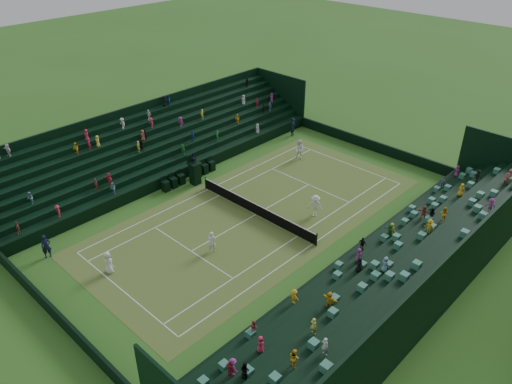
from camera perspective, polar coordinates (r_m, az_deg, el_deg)
ground at (r=38.08m, az=-0.00°, el=-2.60°), size 160.00×160.00×0.00m
court_surface at (r=38.07m, az=-0.00°, el=-2.59°), size 12.97×26.77×0.01m
perimeter_wall_north at (r=49.13m, az=12.98°, el=5.27°), size 17.17×0.20×1.00m
perimeter_wall_south at (r=30.81m, az=-21.51°, el=-13.32°), size 17.17×0.20×1.00m
perimeter_wall_east at (r=33.56m, az=10.60°, el=-7.30°), size 0.20×31.77×1.00m
perimeter_wall_west at (r=43.32m, az=-8.14°, el=2.22°), size 0.20×31.77×1.00m
north_grandstand at (r=31.44m, az=17.11°, el=-8.83°), size 6.60×32.00×4.90m
south_grandstand at (r=45.91m, az=-11.53°, el=5.05°), size 6.60×32.00×4.90m
tennis_net at (r=37.79m, az=-0.00°, el=-1.93°), size 11.67×0.10×1.06m
umpire_chair at (r=41.96m, az=-7.02°, el=2.46°), size 0.92×0.92×2.89m
courtside_chairs at (r=42.89m, az=-7.65°, el=1.92°), size 0.58×5.54×1.25m
player_near_west at (r=33.43m, az=-16.53°, el=-7.73°), size 0.83×0.59×1.58m
player_near_east at (r=33.98m, az=-5.09°, el=-5.66°), size 0.69×0.68×1.61m
player_far_west at (r=46.02m, az=5.02°, el=4.81°), size 1.10×0.97×1.90m
player_far_east at (r=37.74m, az=6.78°, el=-1.56°), size 1.33×1.20×1.79m
line_judge_north at (r=50.90m, az=4.23°, el=7.45°), size 0.68×0.81×1.91m
line_judge_south at (r=36.12m, az=-22.86°, el=-5.75°), size 0.56×0.71×1.71m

